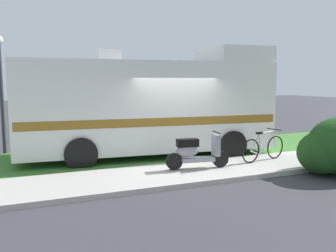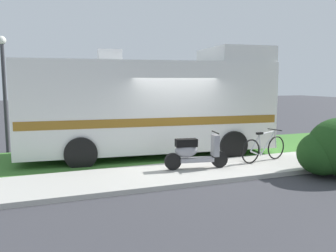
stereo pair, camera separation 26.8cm
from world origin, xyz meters
The scene contains 9 objects.
ground_plane centered at (0.00, 0.00, 0.00)m, with size 80.00×80.00×0.00m, color #38383D.
sidewalk centered at (0.00, -1.20, 0.06)m, with size 24.00×2.00×0.12m.
grass_strip centered at (0.00, 1.50, 0.04)m, with size 24.00×3.40×0.08m.
motorhome_rv centered at (-0.33, 1.41, 1.66)m, with size 7.98×3.25×3.50m.
scooter centered at (0.03, -1.07, 0.58)m, with size 1.71×0.57×0.97m.
bicycle centered at (2.27, -0.99, 0.50)m, with size 1.70×0.54×0.90m.
pickup_truck_near centered at (1.35, 5.73, 0.95)m, with size 5.60×2.39×1.77m.
bottle_green centered at (4.23, -1.77, 0.22)m, with size 0.06×0.06×0.23m.
street_lamp_post centered at (-4.71, 3.60, 2.38)m, with size 0.28×0.28×3.87m.
Camera 1 is at (-4.06, -9.13, 2.40)m, focal length 37.49 mm.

